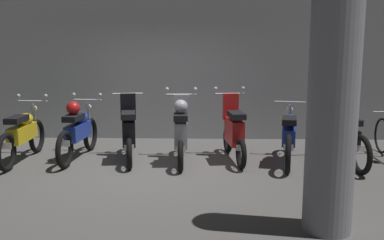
{
  "coord_description": "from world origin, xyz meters",
  "views": [
    {
      "loc": [
        0.89,
        -7.11,
        2.11
      ],
      "look_at": [
        0.66,
        0.65,
        0.75
      ],
      "focal_mm": 41.76,
      "sensor_mm": 36.0,
      "label": 1
    }
  ],
  "objects": [
    {
      "name": "ground_plane",
      "position": [
        0.0,
        0.0,
        0.0
      ],
      "size": [
        80.0,
        80.0,
        0.0
      ],
      "primitive_type": "plane",
      "color": "#565451"
    },
    {
      "name": "back_wall",
      "position": [
        0.0,
        2.7,
        1.5
      ],
      "size": [
        16.0,
        0.3,
        2.99
      ],
      "primitive_type": "cube",
      "color": "#9EA0A3",
      "rests_on": "ground"
    },
    {
      "name": "motorbike_slot_5",
      "position": [
        1.41,
        0.77,
        0.53
      ],
      "size": [
        0.58,
        1.68,
        1.29
      ],
      "color": "black",
      "rests_on": "ground"
    },
    {
      "name": "motorbike_slot_3",
      "position": [
        -0.48,
        0.71,
        0.52
      ],
      "size": [
        0.56,
        1.67,
        1.18
      ],
      "color": "black",
      "rests_on": "ground"
    },
    {
      "name": "motorbike_slot_7",
      "position": [
        3.3,
        0.58,
        0.49
      ],
      "size": [
        0.58,
        1.94,
        1.15
      ],
      "color": "black",
      "rests_on": "ground"
    },
    {
      "name": "motorbike_slot_4",
      "position": [
        0.47,
        0.59,
        0.57
      ],
      "size": [
        0.59,
        1.68,
        1.29
      ],
      "color": "black",
      "rests_on": "ground"
    },
    {
      "name": "motorbike_slot_1",
      "position": [
        -2.36,
        0.59,
        0.49
      ],
      "size": [
        0.59,
        1.95,
        1.15
      ],
      "color": "black",
      "rests_on": "ground"
    },
    {
      "name": "motorbike_slot_2",
      "position": [
        -1.41,
        0.78,
        0.53
      ],
      "size": [
        0.59,
        1.95,
        1.15
      ],
      "color": "black",
      "rests_on": "ground"
    },
    {
      "name": "motorbike_slot_6",
      "position": [
        2.36,
        0.59,
        0.49
      ],
      "size": [
        0.61,
        1.93,
        1.03
      ],
      "color": "black",
      "rests_on": "ground"
    },
    {
      "name": "support_pillar",
      "position": [
        2.27,
        -2.28,
        1.5
      ],
      "size": [
        0.55,
        0.55,
        2.99
      ],
      "primitive_type": "cylinder",
      "color": "gray",
      "rests_on": "ground"
    }
  ]
}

